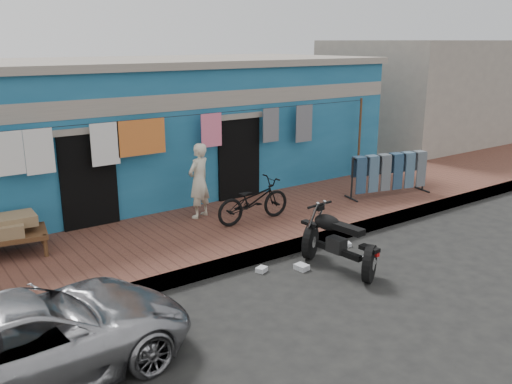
% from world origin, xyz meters
% --- Properties ---
extents(ground, '(80.00, 80.00, 0.00)m').
position_xyz_m(ground, '(0.00, 0.00, 0.00)').
color(ground, black).
rests_on(ground, ground).
extents(sidewalk, '(28.00, 3.00, 0.25)m').
position_xyz_m(sidewalk, '(0.00, 3.00, 0.12)').
color(sidewalk, brown).
rests_on(sidewalk, ground).
extents(curb, '(28.00, 0.10, 0.25)m').
position_xyz_m(curb, '(0.00, 1.55, 0.12)').
color(curb, gray).
rests_on(curb, ground).
extents(building, '(12.20, 5.20, 3.36)m').
position_xyz_m(building, '(-0.00, 6.99, 1.69)').
color(building, '#1B587F').
rests_on(building, ground).
extents(neighbor_right, '(6.00, 5.00, 3.80)m').
position_xyz_m(neighbor_right, '(11.00, 7.00, 1.90)').
color(neighbor_right, '#9E9384').
rests_on(neighbor_right, ground).
extents(clothesline, '(10.06, 0.06, 2.10)m').
position_xyz_m(clothesline, '(-0.91, 4.25, 1.81)').
color(clothesline, brown).
rests_on(clothesline, sidewalk).
extents(car, '(3.99, 2.06, 1.09)m').
position_xyz_m(car, '(-4.41, 0.26, 0.54)').
color(car, '#A5A5A9').
rests_on(car, ground).
extents(seated_person, '(0.66, 0.55, 1.55)m').
position_xyz_m(seated_person, '(-0.18, 3.74, 1.03)').
color(seated_person, beige).
rests_on(seated_person, sidewalk).
extents(bicycle, '(1.66, 0.62, 1.06)m').
position_xyz_m(bicycle, '(0.56, 2.87, 0.78)').
color(bicycle, black).
rests_on(bicycle, sidewalk).
extents(motorcycle, '(0.88, 1.76, 1.07)m').
position_xyz_m(motorcycle, '(0.67, 0.53, 0.53)').
color(motorcycle, black).
rests_on(motorcycle, ground).
extents(jeans_rack, '(2.32, 1.38, 1.02)m').
position_xyz_m(jeans_rack, '(4.28, 2.58, 0.76)').
color(jeans_rack, black).
rests_on(jeans_rack, sidewalk).
extents(litter_a, '(0.23, 0.20, 0.08)m').
position_xyz_m(litter_a, '(-0.46, 1.20, 0.04)').
color(litter_a, silver).
rests_on(litter_a, ground).
extents(litter_b, '(0.16, 0.18, 0.07)m').
position_xyz_m(litter_b, '(1.58, 1.20, 0.04)').
color(litter_b, silver).
rests_on(litter_b, ground).
extents(litter_c, '(0.20, 0.24, 0.09)m').
position_xyz_m(litter_c, '(0.15, 0.87, 0.05)').
color(litter_c, silver).
rests_on(litter_c, ground).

